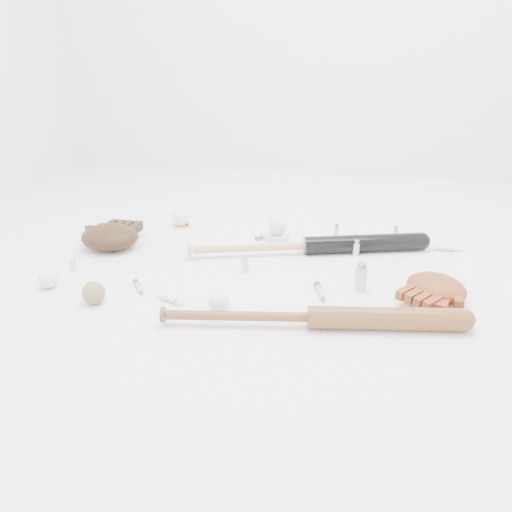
% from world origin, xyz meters
% --- Properties ---
extents(bat_dark, '(0.98, 0.34, 0.07)m').
position_xyz_m(bat_dark, '(0.16, 0.22, 0.04)').
color(bat_dark, black).
rests_on(bat_dark, ground).
extents(bat_wood, '(0.94, 0.20, 0.07)m').
position_xyz_m(bat_wood, '(0.21, -0.33, 0.03)').
color(bat_wood, brown).
rests_on(bat_wood, ground).
extents(glove_dark, '(0.29, 0.29, 0.10)m').
position_xyz_m(glove_dark, '(-0.64, 0.14, 0.05)').
color(glove_dark, black).
rests_on(glove_dark, ground).
extents(glove_tan, '(0.33, 0.33, 0.09)m').
position_xyz_m(glove_tan, '(0.60, -0.09, 0.04)').
color(glove_tan, brown).
rests_on(glove_tan, ground).
extents(trading_card, '(0.09, 0.10, 0.00)m').
position_xyz_m(trading_card, '(-0.43, 0.45, 0.00)').
color(trading_card, gold).
rests_on(trading_card, ground).
extents(pedestal, '(0.10, 0.10, 0.04)m').
position_xyz_m(pedestal, '(0.02, 0.31, 0.02)').
color(pedestal, white).
rests_on(pedestal, ground).
extents(baseball_on_pedestal, '(0.07, 0.07, 0.07)m').
position_xyz_m(baseball_on_pedestal, '(0.02, 0.31, 0.08)').
color(baseball_on_pedestal, white).
rests_on(baseball_on_pedestal, pedestal).
extents(baseball_left, '(0.07, 0.07, 0.07)m').
position_xyz_m(baseball_left, '(-0.70, -0.23, 0.03)').
color(baseball_left, white).
rests_on(baseball_left, ground).
extents(baseball_upper, '(0.08, 0.08, 0.08)m').
position_xyz_m(baseball_upper, '(-0.44, 0.45, 0.04)').
color(baseball_upper, white).
rests_on(baseball_upper, ground).
extents(baseball_mid, '(0.07, 0.07, 0.07)m').
position_xyz_m(baseball_mid, '(-0.08, -0.29, 0.03)').
color(baseball_mid, white).
rests_on(baseball_mid, ground).
extents(baseball_aged, '(0.07, 0.07, 0.07)m').
position_xyz_m(baseball_aged, '(-0.49, -0.30, 0.04)').
color(baseball_aged, olive).
rests_on(baseball_aged, ground).
extents(syringe_0, '(0.09, 0.13, 0.02)m').
position_xyz_m(syringe_0, '(-0.70, -0.06, 0.01)').
color(syringe_0, '#ADBCC6').
rests_on(syringe_0, ground).
extents(syringe_1, '(0.14, 0.07, 0.02)m').
position_xyz_m(syringe_1, '(-0.26, -0.25, 0.01)').
color(syringe_1, '#ADBCC6').
rests_on(syringe_1, ground).
extents(syringe_2, '(0.13, 0.14, 0.02)m').
position_xyz_m(syringe_2, '(-0.02, 0.37, 0.01)').
color(syringe_2, '#ADBCC6').
rests_on(syringe_2, ground).
extents(syringe_3, '(0.07, 0.16, 0.02)m').
position_xyz_m(syringe_3, '(0.23, -0.13, 0.01)').
color(syringe_3, '#ADBCC6').
rests_on(syringe_3, ground).
extents(syringe_4, '(0.15, 0.03, 0.02)m').
position_xyz_m(syringe_4, '(0.70, 0.34, 0.01)').
color(syringe_4, '#ADBCC6').
rests_on(syringe_4, ground).
extents(syringe_5, '(0.10, 0.13, 0.02)m').
position_xyz_m(syringe_5, '(-0.38, -0.19, 0.01)').
color(syringe_5, '#ADBCC6').
rests_on(syringe_5, ground).
extents(vial_0, '(0.02, 0.02, 0.06)m').
position_xyz_m(vial_0, '(0.26, 0.42, 0.03)').
color(vial_0, silver).
rests_on(vial_0, ground).
extents(vial_1, '(0.02, 0.02, 0.06)m').
position_xyz_m(vial_1, '(0.52, 0.45, 0.03)').
color(vial_1, silver).
rests_on(vial_1, ground).
extents(vial_2, '(0.03, 0.03, 0.08)m').
position_xyz_m(vial_2, '(0.01, 0.32, 0.04)').
color(vial_2, silver).
rests_on(vial_2, ground).
extents(vial_3, '(0.04, 0.04, 0.10)m').
position_xyz_m(vial_3, '(0.36, -0.06, 0.05)').
color(vial_3, silver).
rests_on(vial_3, ground).
extents(vial_4, '(0.03, 0.03, 0.06)m').
position_xyz_m(vial_4, '(-0.06, 0.01, 0.03)').
color(vial_4, silver).
rests_on(vial_4, ground).
extents(vial_5, '(0.02, 0.02, 0.06)m').
position_xyz_m(vial_5, '(0.35, 0.24, 0.03)').
color(vial_5, silver).
rests_on(vial_5, ground).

